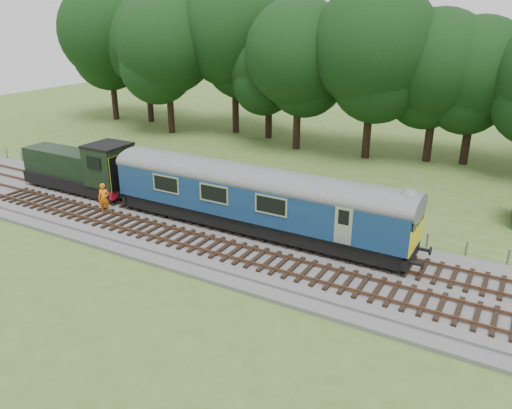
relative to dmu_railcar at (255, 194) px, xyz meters
The scene contains 9 objects.
ground 3.11m from the dmu_railcar, 124.34° to the right, with size 120.00×120.00×0.00m, color #426023.
ballast 2.96m from the dmu_railcar, 124.34° to the right, with size 70.00×7.00×0.35m, color #4C4C4F.
track_north 2.39m from the dmu_railcar, behind, with size 67.20×2.40×0.21m.
track_south 3.84m from the dmu_railcar, 107.68° to the right, with size 67.20×2.40×0.21m.
fence 4.16m from the dmu_railcar, 107.15° to the left, with size 64.00×0.12×1.00m, color #6B6054, non-canonical shape.
tree_line 20.79m from the dmu_railcar, 92.66° to the left, with size 70.00×8.00×18.00m, color black, non-canonical shape.
dmu_railcar is the anchor object (origin of this frame).
shunter_loco 13.94m from the dmu_railcar, behind, with size 8.91×2.60×3.38m.
worker 9.92m from the dmu_railcar, 166.62° to the right, with size 0.71×0.46×1.93m, color orange.
Camera 1 is at (14.12, -21.44, 12.19)m, focal length 35.00 mm.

